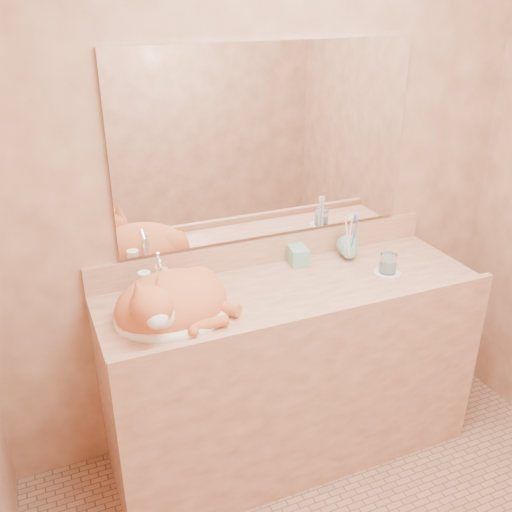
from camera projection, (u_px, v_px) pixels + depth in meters
name	position (u px, v px, depth m)	size (l,w,h in m)	color
wall_back	(267.00, 176.00, 2.41)	(2.40, 0.02, 2.50)	#915B42
vanity_counter	(290.00, 372.00, 2.53)	(1.60, 0.55, 0.85)	#9C6045
mirror	(268.00, 144.00, 2.34)	(1.30, 0.02, 0.80)	white
sink_basin	(172.00, 300.00, 2.12)	(0.43, 0.36, 0.14)	white
faucet	(160.00, 277.00, 2.25)	(0.05, 0.12, 0.18)	white
cat	(170.00, 301.00, 2.10)	(0.44, 0.36, 0.24)	#C3572D
soap_dispenser	(302.00, 250.00, 2.48)	(0.08, 0.08, 0.17)	#76BDA6
toothbrush_cup	(350.00, 254.00, 2.54)	(0.10, 0.10, 0.09)	#76BDA6
toothbrushes	(351.00, 234.00, 2.51)	(0.04, 0.04, 0.24)	white
saucer	(387.00, 273.00, 2.46)	(0.12, 0.12, 0.01)	silver
water_glass	(388.00, 263.00, 2.44)	(0.07, 0.07, 0.08)	white
lotion_bottle	(145.00, 286.00, 2.24)	(0.05, 0.05, 0.12)	white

